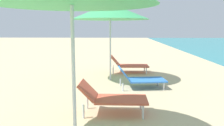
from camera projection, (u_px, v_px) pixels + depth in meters
lounger_second_shoreside at (111, 97)px, 4.40m from camera, size 1.30×0.60×0.63m
umbrella_farthest at (110, 11)px, 7.01m from camera, size 2.42×2.42×2.45m
lounger_farthest_shoreside at (128, 64)px, 8.51m from camera, size 1.41×0.71×0.64m
lounger_farthest_inland at (140, 78)px, 6.30m from camera, size 1.34×0.80×0.60m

